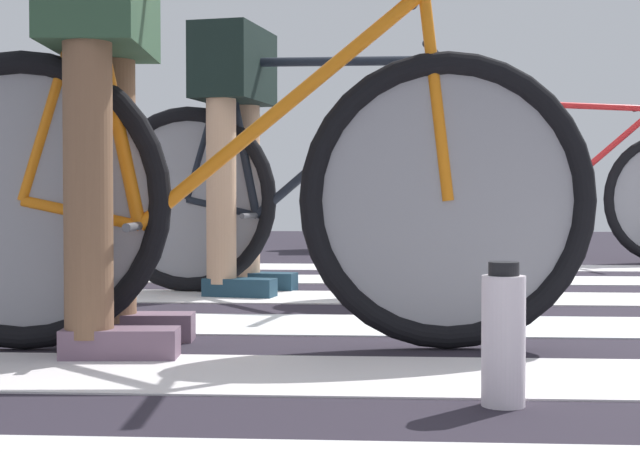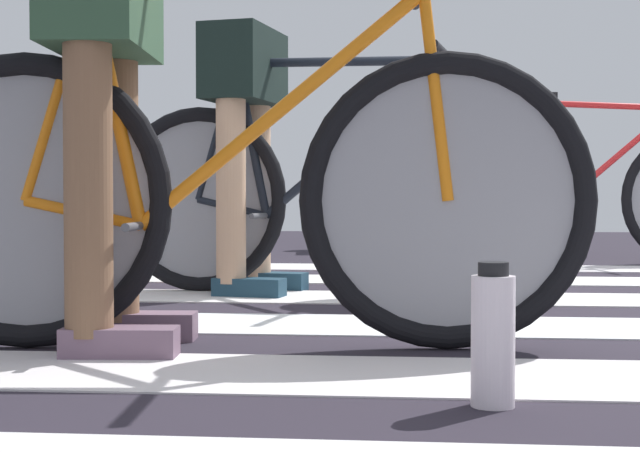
% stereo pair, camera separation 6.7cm
% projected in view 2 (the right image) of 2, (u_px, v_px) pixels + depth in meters
% --- Properties ---
extents(ground, '(18.00, 14.00, 0.02)m').
position_uv_depth(ground, '(527.00, 306.00, 3.30)').
color(ground, '#27222C').
extents(crosswalk_markings, '(5.40, 4.23, 0.00)m').
position_uv_depth(crosswalk_markings, '(536.00, 312.00, 3.05)').
color(crosswalk_markings, silver).
rests_on(crosswalk_markings, ground).
extents(bicycle_1_of_4, '(1.74, 0.52, 0.93)m').
position_uv_depth(bicycle_1_of_4, '(234.00, 189.00, 2.30)').
color(bicycle_1_of_4, black).
rests_on(bicycle_1_of_4, ground).
extents(cyclist_1_of_4, '(0.34, 0.43, 0.99)m').
position_uv_depth(cyclist_1_of_4, '(105.00, 82.00, 2.30)').
color(cyclist_1_of_4, brown).
rests_on(cyclist_1_of_4, ground).
extents(bicycle_2_of_4, '(1.72, 0.55, 0.93)m').
position_uv_depth(bicycle_2_of_4, '(324.00, 192.00, 3.56)').
color(bicycle_2_of_4, black).
rests_on(bicycle_2_of_4, ground).
extents(cyclist_2_of_4, '(0.38, 0.45, 1.01)m').
position_uv_depth(cyclist_2_of_4, '(245.00, 123.00, 3.64)').
color(cyclist_2_of_4, tan).
rests_on(cyclist_2_of_4, ground).
extents(bicycle_3_of_4, '(1.71, 0.56, 0.93)m').
position_uv_depth(bicycle_3_of_4, '(594.00, 194.00, 5.22)').
color(bicycle_3_of_4, black).
rests_on(bicycle_3_of_4, ground).
extents(bicycle_4_of_4, '(1.73, 0.52, 0.93)m').
position_uv_depth(bicycle_4_of_4, '(447.00, 195.00, 6.82)').
color(bicycle_4_of_4, black).
rests_on(bicycle_4_of_4, ground).
extents(cyclist_4_of_4, '(0.35, 0.43, 0.99)m').
position_uv_depth(cyclist_4_of_4, '(404.00, 159.00, 6.81)').
color(cyclist_4_of_4, brown).
rests_on(cyclist_4_of_4, ground).
extents(water_bottle, '(0.08, 0.08, 0.25)m').
position_uv_depth(water_bottle, '(493.00, 338.00, 1.67)').
color(water_bottle, white).
rests_on(water_bottle, ground).
extents(traffic_cone, '(0.46, 0.46, 0.53)m').
position_uv_depth(traffic_cone, '(55.00, 226.00, 3.91)').
color(traffic_cone, black).
rests_on(traffic_cone, ground).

